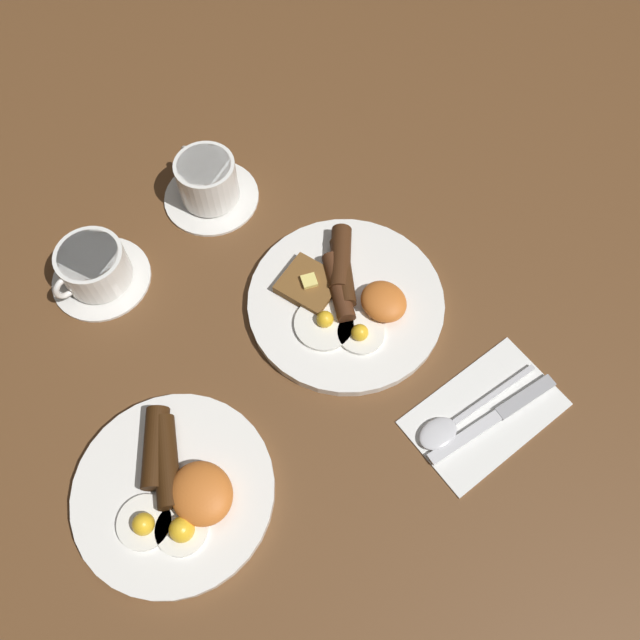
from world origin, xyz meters
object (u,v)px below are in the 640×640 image
(breakfast_plate_far, at_px, (176,489))
(spoon, at_px, (449,426))
(teacup_near, at_px, (208,183))
(breakfast_plate_near, at_px, (346,298))
(teacup_far, at_px, (95,269))
(knife, at_px, (500,414))

(breakfast_plate_far, bearing_deg, spoon, -116.46)
(teacup_near, bearing_deg, breakfast_plate_far, 139.40)
(breakfast_plate_near, distance_m, teacup_far, 0.35)
(knife, bearing_deg, teacup_far, -52.83)
(knife, bearing_deg, breakfast_plate_near, -72.70)
(knife, relative_size, spoon, 1.05)
(breakfast_plate_near, relative_size, knife, 1.37)
(teacup_near, distance_m, spoon, 0.49)
(breakfast_plate_near, distance_m, breakfast_plate_far, 0.33)
(teacup_far, bearing_deg, spoon, -154.60)
(teacup_near, xyz_separation_m, spoon, (-0.49, -0.02, -0.03))
(breakfast_plate_near, height_order, knife, breakfast_plate_near)
(breakfast_plate_far, relative_size, teacup_far, 1.74)
(breakfast_plate_near, distance_m, teacup_near, 0.28)
(breakfast_plate_near, relative_size, teacup_far, 1.95)
(teacup_near, relative_size, knife, 0.73)
(breakfast_plate_far, bearing_deg, teacup_near, -40.60)
(teacup_near, xyz_separation_m, knife, (-0.52, -0.08, -0.03))
(breakfast_plate_near, height_order, breakfast_plate_far, breakfast_plate_far)
(breakfast_plate_far, relative_size, knife, 1.22)
(breakfast_plate_far, height_order, teacup_far, teacup_far)
(teacup_near, bearing_deg, spoon, -177.79)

